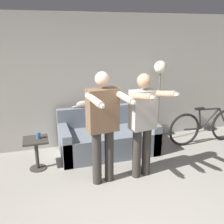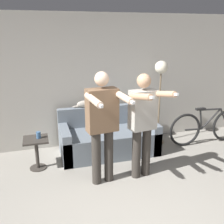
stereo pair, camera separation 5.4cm
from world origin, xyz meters
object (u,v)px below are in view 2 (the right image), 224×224
object	(u,v)px
side_table	(36,148)
cat	(85,104)
cup	(38,135)
person_right	(143,120)
floor_lamp	(161,77)
person_left	(103,121)
bicycle	(207,127)
couch	(108,138)

from	to	relation	value
side_table	cat	bearing A→B (deg)	32.71
cup	side_table	bearing A→B (deg)	-165.62
person_right	floor_lamp	bearing A→B (deg)	45.46
person_left	bicycle	distance (m)	2.65
side_table	cup	xyz separation A→B (m)	(0.05, 0.01, 0.22)
person_right	cat	world-z (taller)	person_right
person_right	bicycle	size ratio (longest dim) A/B	0.99
couch	person_left	size ratio (longest dim) A/B	1.05
side_table	cup	bearing A→B (deg)	14.38
bicycle	floor_lamp	bearing A→B (deg)	161.49
couch	side_table	distance (m)	1.36
side_table	couch	bearing A→B (deg)	12.00
cat	bicycle	world-z (taller)	cat
cat	side_table	distance (m)	1.25
cat	side_table	bearing A→B (deg)	-147.29
person_right	bicycle	xyz separation A→B (m)	(1.79, 0.84, -0.60)
side_table	bicycle	xyz separation A→B (m)	(3.40, 0.12, -0.02)
person_right	bicycle	distance (m)	2.07
cat	person_right	bearing A→B (deg)	-64.12
bicycle	cat	bearing A→B (deg)	168.46
person_right	bicycle	bearing A→B (deg)	16.70
cat	bicycle	size ratio (longest dim) A/B	0.24
cat	bicycle	bearing A→B (deg)	-11.54
floor_lamp	bicycle	size ratio (longest dim) A/B	1.01
person_left	bicycle	world-z (taller)	person_left
person_right	cup	xyz separation A→B (m)	(-1.56, 0.74, -0.36)
couch	cup	size ratio (longest dim) A/B	16.33
floor_lamp	bicycle	world-z (taller)	floor_lamp
person_right	person_left	bearing A→B (deg)	171.33
side_table	floor_lamp	bearing A→B (deg)	10.01
couch	side_table	bearing A→B (deg)	-168.00
person_right	floor_lamp	world-z (taller)	floor_lamp
bicycle	side_table	bearing A→B (deg)	-178.05
person_right	side_table	distance (m)	1.86
person_left	bicycle	size ratio (longest dim) A/B	1.02
couch	side_table	size ratio (longest dim) A/B	3.33
cup	bicycle	xyz separation A→B (m)	(3.35, 0.10, -0.24)
cup	bicycle	size ratio (longest dim) A/B	0.07
person_left	cup	distance (m)	1.25
cat	cup	size ratio (longest dim) A/B	3.61
cat	cup	world-z (taller)	cat
couch	person_right	distance (m)	1.25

